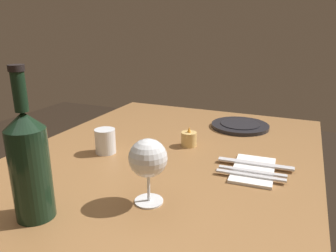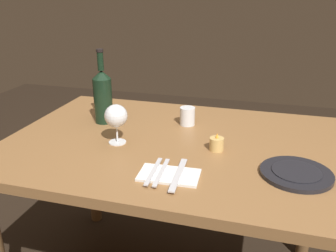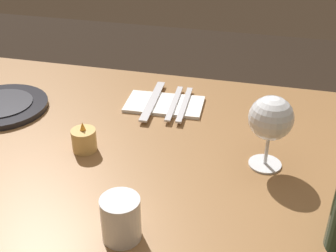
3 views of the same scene
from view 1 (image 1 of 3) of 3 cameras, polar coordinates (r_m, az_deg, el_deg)
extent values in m
cube|color=olive|center=(0.96, -1.83, -7.49)|extent=(1.30, 0.90, 0.04)
cylinder|color=brown|center=(1.57, 21.00, -13.35)|extent=(0.06, 0.06, 0.70)
cylinder|color=brown|center=(1.74, -5.03, -9.00)|extent=(0.06, 0.06, 0.70)
cylinder|color=white|center=(0.76, -3.42, -13.17)|extent=(0.07, 0.07, 0.00)
cylinder|color=white|center=(0.74, -3.47, -10.72)|extent=(0.01, 0.01, 0.07)
sphere|color=white|center=(0.71, -3.57, -5.70)|extent=(0.09, 0.09, 0.09)
cylinder|color=#510A14|center=(0.71, -3.56, -6.24)|extent=(0.07, 0.07, 0.02)
cylinder|color=black|center=(0.72, -23.16, -7.91)|extent=(0.08, 0.08, 0.19)
cone|color=black|center=(0.68, -24.31, 0.94)|extent=(0.08, 0.08, 0.03)
cylinder|color=black|center=(0.66, -24.91, 5.55)|extent=(0.03, 0.03, 0.08)
cylinder|color=black|center=(0.66, -25.40, 9.31)|extent=(0.03, 0.03, 0.01)
cylinder|color=white|center=(1.03, -11.08, -2.64)|extent=(0.06, 0.06, 0.08)
cylinder|color=silver|center=(1.03, -11.02, -3.62)|extent=(0.06, 0.06, 0.03)
cylinder|color=#DBB266|center=(1.07, 3.74, -2.33)|extent=(0.05, 0.05, 0.05)
cylinder|color=white|center=(1.07, 3.73, -2.64)|extent=(0.04, 0.04, 0.03)
cone|color=#F99E2D|center=(1.06, 3.77, -0.61)|extent=(0.01, 0.01, 0.02)
cylinder|color=black|center=(1.30, 12.68, 0.03)|extent=(0.22, 0.22, 0.01)
cylinder|color=black|center=(1.29, 12.71, 0.39)|extent=(0.15, 0.15, 0.00)
cube|color=white|center=(0.93, 14.94, -7.55)|extent=(0.20, 0.12, 0.01)
cube|color=silver|center=(0.90, 14.72, -7.81)|extent=(0.02, 0.18, 0.00)
cube|color=silver|center=(0.88, 14.46, -8.46)|extent=(0.02, 0.18, 0.00)
cube|color=silver|center=(0.95, 15.25, -6.47)|extent=(0.03, 0.21, 0.00)
camera|label=2|loc=(1.39, 63.65, 15.12)|focal=37.87mm
camera|label=3|loc=(1.22, -40.48, 20.55)|focal=48.27mm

